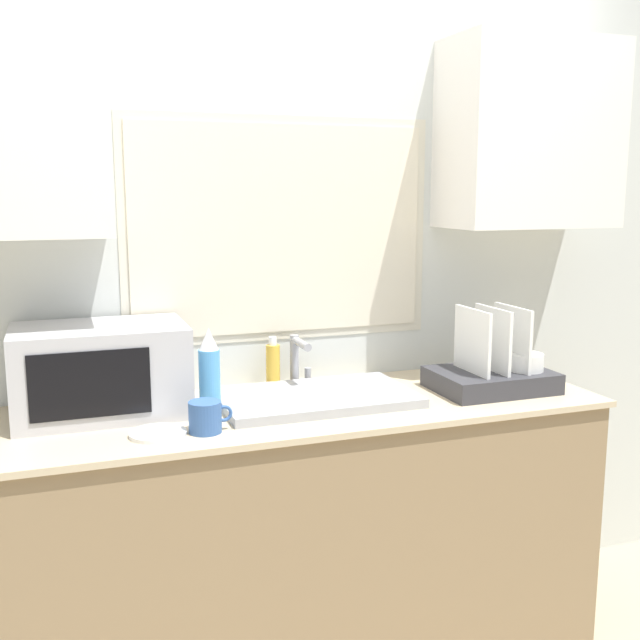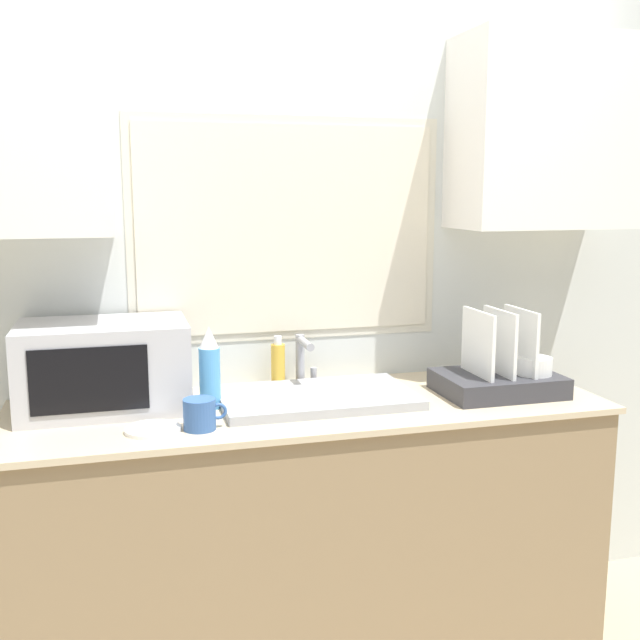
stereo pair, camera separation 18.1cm
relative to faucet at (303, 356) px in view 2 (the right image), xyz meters
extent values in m
cube|color=#8C7251|center=(-0.03, -0.21, -0.57)|extent=(1.90, 0.61, 0.89)
cube|color=#C6B28E|center=(-0.03, -0.21, -0.12)|extent=(1.93, 0.64, 0.02)
cube|color=silver|center=(-0.03, 0.12, 0.28)|extent=(6.00, 0.06, 2.60)
cube|color=beige|center=(-0.03, 0.09, 0.44)|extent=(1.11, 0.01, 0.78)
cube|color=beige|center=(-0.03, 0.09, 0.44)|extent=(1.05, 0.01, 0.72)
cube|color=white|center=(-0.93, -0.07, 0.77)|extent=(0.62, 0.32, 0.67)
cube|color=white|center=(0.87, -0.07, 0.77)|extent=(0.62, 0.32, 0.67)
cube|color=#9EA0A5|center=(-0.01, -0.20, -0.09)|extent=(0.63, 0.39, 0.03)
cylinder|color=#99999E|center=(-0.01, 0.02, -0.02)|extent=(0.03, 0.03, 0.18)
cylinder|color=#99999E|center=(-0.01, -0.05, 0.06)|extent=(0.03, 0.15, 0.03)
cylinder|color=#99999E|center=(0.04, 0.02, -0.08)|extent=(0.02, 0.02, 0.06)
cube|color=#B2B2B7|center=(-0.67, -0.10, 0.03)|extent=(0.52, 0.34, 0.28)
cube|color=black|center=(-0.71, -0.27, 0.03)|extent=(0.34, 0.01, 0.19)
cube|color=#333338|center=(0.62, -0.27, -0.07)|extent=(0.40, 0.29, 0.07)
cube|color=white|center=(0.54, -0.27, 0.07)|extent=(0.01, 0.22, 0.22)
cube|color=white|center=(0.62, -0.27, 0.07)|extent=(0.01, 0.22, 0.22)
cube|color=white|center=(0.70, -0.27, 0.07)|extent=(0.01, 0.22, 0.22)
cylinder|color=white|center=(0.73, -0.31, -0.01)|extent=(0.12, 0.12, 0.06)
cylinder|color=#4C99D8|center=(-0.35, -0.18, -0.01)|extent=(0.07, 0.07, 0.20)
cone|color=silver|center=(-0.35, -0.18, 0.12)|extent=(0.06, 0.06, 0.07)
cylinder|color=gold|center=(-0.09, 0.01, -0.03)|extent=(0.05, 0.05, 0.15)
cylinder|color=white|center=(-0.09, 0.01, 0.06)|extent=(0.03, 0.03, 0.03)
cylinder|color=#335999|center=(-0.41, -0.39, -0.06)|extent=(0.09, 0.09, 0.09)
torus|color=#335999|center=(-0.35, -0.39, -0.06)|extent=(0.05, 0.01, 0.05)
cylinder|color=white|center=(-0.54, -0.37, -0.10)|extent=(0.16, 0.16, 0.01)
camera|label=1|loc=(-0.80, -2.44, 0.58)|focal=42.00mm
camera|label=2|loc=(-0.62, -2.49, 0.58)|focal=42.00mm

